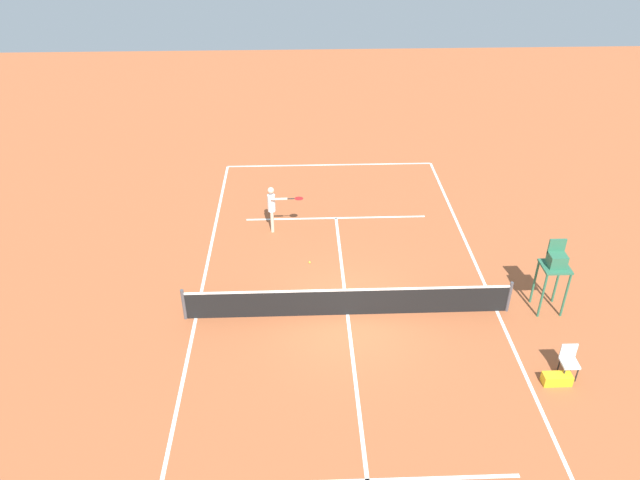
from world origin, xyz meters
The scene contains 8 objects.
ground_plane centered at (0.00, 0.00, 0.00)m, with size 60.00×60.00×0.00m, color #AD5933.
court_lines centered at (0.00, 0.00, 0.00)m, with size 9.30×21.28×0.01m.
tennis_net centered at (0.00, 0.00, 0.50)m, with size 9.90×0.10×1.07m.
player_serving centered at (2.37, -5.01, 1.07)m, with size 1.31×0.54×1.79m.
tennis_ball centered at (1.09, -2.80, 0.03)m, with size 0.07×0.07×0.07m, color #CCE033.
umpire_chair centered at (-6.11, -0.07, 1.61)m, with size 0.80×0.80×2.41m.
courtside_chair_near centered at (-5.66, 2.75, 0.53)m, with size 0.44×0.46×0.95m.
equipment_bag centered at (-5.30, 3.05, 0.15)m, with size 0.76×0.32×0.30m, color yellow.
Camera 1 is at (1.38, 14.33, 11.81)m, focal length 34.03 mm.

